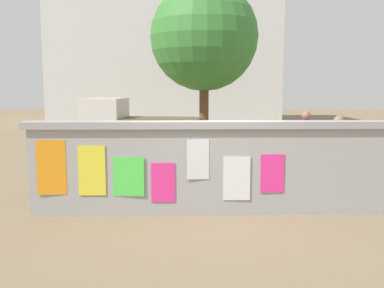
% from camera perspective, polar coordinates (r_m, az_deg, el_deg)
% --- Properties ---
extents(ground, '(60.00, 60.00, 0.00)m').
position_cam_1_polar(ground, '(15.63, 0.35, -0.72)').
color(ground, '#7A664C').
extents(poster_wall, '(6.26, 0.42, 1.61)m').
position_cam_1_polar(poster_wall, '(7.61, 2.06, -2.91)').
color(poster_wall, '#9B9B9B').
rests_on(poster_wall, ground).
extents(auto_rickshaw_truck, '(3.77, 1.97, 1.85)m').
position_cam_1_polar(auto_rickshaw_truck, '(13.80, -7.23, 1.92)').
color(auto_rickshaw_truck, black).
rests_on(auto_rickshaw_truck, ground).
extents(motorcycle, '(1.90, 0.56, 0.87)m').
position_cam_1_polar(motorcycle, '(10.06, -5.11, -2.53)').
color(motorcycle, black).
rests_on(motorcycle, ground).
extents(bicycle_near, '(1.71, 0.44, 0.95)m').
position_cam_1_polar(bicycle_near, '(10.20, 6.94, -2.99)').
color(bicycle_near, black).
rests_on(bicycle_near, ground).
extents(bicycle_far, '(1.71, 0.44, 0.95)m').
position_cam_1_polar(bicycle_far, '(12.85, 8.50, -0.90)').
color(bicycle_far, black).
rests_on(bicycle_far, ground).
extents(person_walking, '(0.47, 0.47, 1.62)m').
position_cam_1_polar(person_walking, '(9.38, 18.29, -0.36)').
color(person_walking, purple).
rests_on(person_walking, ground).
extents(person_bystander, '(0.37, 0.37, 1.62)m').
position_cam_1_polar(person_bystander, '(10.95, 14.42, 0.82)').
color(person_bystander, '#D83F72').
rests_on(person_bystander, ground).
extents(tree_roadside, '(4.39, 4.39, 6.42)m').
position_cam_1_polar(tree_roadside, '(18.46, 1.58, 13.61)').
color(tree_roadside, brown).
rests_on(tree_roadside, ground).
extents(building_background, '(13.82, 6.97, 8.07)m').
position_cam_1_polar(building_background, '(28.60, -3.40, 11.02)').
color(building_background, silver).
rests_on(building_background, ground).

